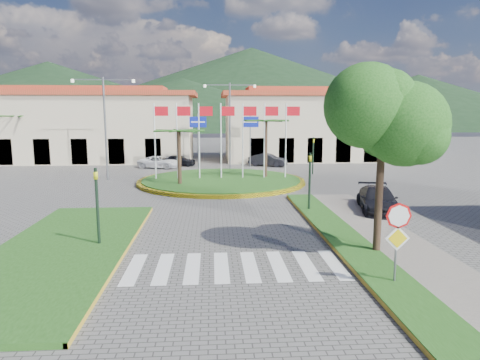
{
  "coord_description": "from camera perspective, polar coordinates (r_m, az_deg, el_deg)",
  "views": [
    {
      "loc": [
        -0.68,
        -10.22,
        5.33
      ],
      "look_at": [
        0.51,
        8.0,
        2.42
      ],
      "focal_mm": 32.0,
      "sensor_mm": 36.0,
      "label": 1
    }
  ],
  "objects": [
    {
      "name": "verge_right",
      "position": [
        14.38,
        19.47,
        -12.87
      ],
      "size": [
        1.6,
        28.0,
        0.18
      ],
      "primitive_type": "cube",
      "color": "#1E4B15",
      "rests_on": "ground"
    },
    {
      "name": "traffic_light_left",
      "position": [
        17.65,
        -18.53,
        -2.5
      ],
      "size": [
        0.15,
        0.18,
        3.2
      ],
      "color": "black",
      "rests_on": "ground"
    },
    {
      "name": "car_dark_a",
      "position": [
        43.3,
        -8.13,
        2.63
      ],
      "size": [
        3.49,
        1.91,
        1.13
      ],
      "primitive_type": "imported",
      "rotation": [
        0.0,
        0.0,
        1.39
      ],
      "color": "black",
      "rests_on": "ground"
    },
    {
      "name": "traffic_light_far",
      "position": [
        37.4,
        9.72,
        3.71
      ],
      "size": [
        0.18,
        0.15,
        3.2
      ],
      "color": "black",
      "rests_on": "ground"
    },
    {
      "name": "street_lamp_west",
      "position": [
        35.22,
        -17.55,
        7.27
      ],
      "size": [
        4.8,
        0.16,
        8.0
      ],
      "color": "slate",
      "rests_on": "ground"
    },
    {
      "name": "crosswalk",
      "position": [
        15.2,
        -0.96,
        -11.47
      ],
      "size": [
        8.0,
        3.0,
        0.01
      ],
      "primitive_type": "cube",
      "color": "silver",
      "rests_on": "ground"
    },
    {
      "name": "hill_far_west",
      "position": [
        159.84,
        -24.01,
        10.31
      ],
      "size": [
        140.0,
        140.0,
        22.0
      ],
      "primitive_type": "cone",
      "color": "black",
      "rests_on": "ground"
    },
    {
      "name": "white_van",
      "position": [
        41.83,
        -10.68,
        2.35
      ],
      "size": [
        4.49,
        3.14,
        1.14
      ],
      "primitive_type": "imported",
      "rotation": [
        0.0,
        0.0,
        1.23
      ],
      "color": "white",
      "rests_on": "ground"
    },
    {
      "name": "stop_sign",
      "position": [
        13.86,
        20.28,
        -6.33
      ],
      "size": [
        0.8,
        0.11,
        2.65
      ],
      "color": "slate",
      "rests_on": "ground"
    },
    {
      "name": "direction_sign_west",
      "position": [
        41.25,
        -5.6,
        6.5
      ],
      "size": [
        1.6,
        0.14,
        5.2
      ],
      "color": "slate",
      "rests_on": "ground"
    },
    {
      "name": "street_lamp_centre",
      "position": [
        40.26,
        -1.36,
        7.85
      ],
      "size": [
        4.8,
        0.16,
        8.0
      ],
      "color": "slate",
      "rests_on": "ground"
    },
    {
      "name": "hill_far_east",
      "position": [
        161.54,
        22.55,
        9.67
      ],
      "size": [
        120.0,
        120.0,
        18.0
      ],
      "primitive_type": "cone",
      "color": "black",
      "rests_on": "ground"
    },
    {
      "name": "building_right",
      "position": [
        49.4,
        8.82,
        7.28
      ],
      "size": [
        19.08,
        9.54,
        8.05
      ],
      "color": "beige",
      "rests_on": "ground"
    },
    {
      "name": "hill_far_mid",
      "position": [
        171.21,
        1.56,
        12.28
      ],
      "size": [
        180.0,
        180.0,
        30.0
      ],
      "primitive_type": "cone",
      "color": "black",
      "rests_on": "ground"
    },
    {
      "name": "traffic_light_right",
      "position": [
        23.06,
        9.28,
        0.47
      ],
      "size": [
        0.15,
        0.18,
        3.2
      ],
      "color": "black",
      "rests_on": "ground"
    },
    {
      "name": "direction_sign_east",
      "position": [
        41.39,
        1.38,
        6.55
      ],
      "size": [
        1.6,
        0.14,
        5.2
      ],
      "color": "slate",
      "rests_on": "ground"
    },
    {
      "name": "roundabout_island",
      "position": [
        32.63,
        -2.49,
        -0.05
      ],
      "size": [
        12.7,
        12.7,
        6.0
      ],
      "color": "yellow",
      "rests_on": "ground"
    },
    {
      "name": "car_dark_b",
      "position": [
        42.65,
        3.73,
        2.68
      ],
      "size": [
        3.98,
        2.75,
        1.24
      ],
      "primitive_type": "imported",
      "rotation": [
        0.0,
        0.0,
        1.15
      ],
      "color": "black",
      "rests_on": "ground"
    },
    {
      "name": "building_left",
      "position": [
        50.04,
        -19.32,
        6.91
      ],
      "size": [
        23.32,
        9.54,
        8.05
      ],
      "color": "beige",
      "rests_on": "ground"
    },
    {
      "name": "ground",
      "position": [
        11.54,
        0.06,
        -18.46
      ],
      "size": [
        160.0,
        160.0,
        0.0
      ],
      "primitive_type": "plane",
      "color": "#5D5B58",
      "rests_on": "ground"
    },
    {
      "name": "hill_near_back",
      "position": [
        140.55,
        -7.66,
        10.05
      ],
      "size": [
        110.0,
        110.0,
        16.0
      ],
      "primitive_type": "cone",
      "color": "black",
      "rests_on": "ground"
    },
    {
      "name": "median_left",
      "position": [
        18.01,
        -22.68,
        -8.6
      ],
      "size": [
        5.0,
        14.0,
        0.18
      ],
      "primitive_type": "cube",
      "color": "#1E4B15",
      "rests_on": "ground"
    },
    {
      "name": "car_side_right",
      "position": [
        24.08,
        17.91,
        -2.56
      ],
      "size": [
        2.82,
        4.91,
        1.34
      ],
      "primitive_type": "imported",
      "rotation": [
        0.0,
        0.0,
        -0.22
      ],
      "color": "black",
      "rests_on": "ground"
    },
    {
      "name": "sidewalk_right",
      "position": [
        14.88,
        23.82,
        -12.44
      ],
      "size": [
        4.0,
        28.0,
        0.15
      ],
      "primitive_type": "cube",
      "color": "gray",
      "rests_on": "ground"
    },
    {
      "name": "deciduous_tree",
      "position": [
        16.42,
        18.55,
        8.04
      ],
      "size": [
        3.6,
        3.6,
        6.8
      ],
      "color": "black",
      "rests_on": "ground"
    }
  ]
}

